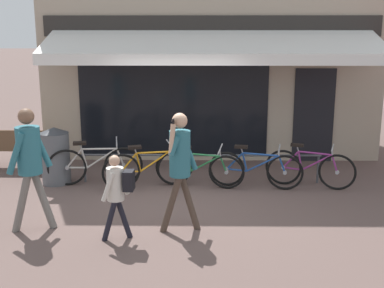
{
  "coord_description": "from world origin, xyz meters",
  "views": [
    {
      "loc": [
        0.43,
        -7.74,
        2.88
      ],
      "look_at": [
        0.32,
        0.09,
        1.05
      ],
      "focal_mm": 45.0,
      "sensor_mm": 36.0,
      "label": 1
    }
  ],
  "objects_px": {
    "bicycle_green": "(199,169)",
    "pedestrian_second_adult": "(29,156)",
    "bicycle_silver": "(95,165)",
    "bicycle_orange": "(148,168)",
    "pedestrian_adult": "(180,158)",
    "pedestrian_child": "(118,187)",
    "bicycle_purple": "(310,168)",
    "bicycle_blue": "(255,169)",
    "litter_bin": "(55,155)",
    "park_bench": "(9,148)"
  },
  "relations": [
    {
      "from": "bicycle_green",
      "to": "bicycle_purple",
      "type": "height_order",
      "value": "bicycle_green"
    },
    {
      "from": "bicycle_orange",
      "to": "bicycle_blue",
      "type": "xyz_separation_m",
      "value": [
        2.0,
        0.02,
        -0.01
      ]
    },
    {
      "from": "bicycle_green",
      "to": "bicycle_blue",
      "type": "bearing_deg",
      "value": 11.01
    },
    {
      "from": "bicycle_green",
      "to": "pedestrian_second_adult",
      "type": "distance_m",
      "value": 3.27
    },
    {
      "from": "bicycle_green",
      "to": "pedestrian_child",
      "type": "bearing_deg",
      "value": -104.25
    },
    {
      "from": "park_bench",
      "to": "pedestrian_second_adult",
      "type": "bearing_deg",
      "value": -62.92
    },
    {
      "from": "pedestrian_adult",
      "to": "park_bench",
      "type": "relative_size",
      "value": 1.11
    },
    {
      "from": "bicycle_silver",
      "to": "bicycle_orange",
      "type": "bearing_deg",
      "value": -19.57
    },
    {
      "from": "bicycle_silver",
      "to": "bicycle_green",
      "type": "height_order",
      "value": "bicycle_silver"
    },
    {
      "from": "pedestrian_adult",
      "to": "park_bench",
      "type": "height_order",
      "value": "pedestrian_adult"
    },
    {
      "from": "pedestrian_second_adult",
      "to": "park_bench",
      "type": "height_order",
      "value": "pedestrian_second_adult"
    },
    {
      "from": "pedestrian_adult",
      "to": "litter_bin",
      "type": "bearing_deg",
      "value": -34.72
    },
    {
      "from": "bicycle_orange",
      "to": "bicycle_purple",
      "type": "relative_size",
      "value": 1.06
    },
    {
      "from": "pedestrian_second_adult",
      "to": "pedestrian_adult",
      "type": "bearing_deg",
      "value": -174.71
    },
    {
      "from": "bicycle_silver",
      "to": "pedestrian_second_adult",
      "type": "bearing_deg",
      "value": -112.32
    },
    {
      "from": "bicycle_green",
      "to": "park_bench",
      "type": "xyz_separation_m",
      "value": [
        -4.06,
        1.25,
        0.1
      ]
    },
    {
      "from": "pedestrian_adult",
      "to": "pedestrian_child",
      "type": "xyz_separation_m",
      "value": [
        -0.86,
        -0.32,
        -0.33
      ]
    },
    {
      "from": "pedestrian_second_adult",
      "to": "litter_bin",
      "type": "bearing_deg",
      "value": -76.75
    },
    {
      "from": "bicycle_silver",
      "to": "litter_bin",
      "type": "distance_m",
      "value": 0.81
    },
    {
      "from": "bicycle_orange",
      "to": "bicycle_green",
      "type": "height_order",
      "value": "bicycle_orange"
    },
    {
      "from": "bicycle_blue",
      "to": "litter_bin",
      "type": "height_order",
      "value": "litter_bin"
    },
    {
      "from": "pedestrian_second_adult",
      "to": "litter_bin",
      "type": "height_order",
      "value": "pedestrian_second_adult"
    },
    {
      "from": "bicycle_orange",
      "to": "litter_bin",
      "type": "xyz_separation_m",
      "value": [
        -1.82,
        0.28,
        0.17
      ]
    },
    {
      "from": "bicycle_purple",
      "to": "park_bench",
      "type": "distance_m",
      "value": 6.26
    },
    {
      "from": "bicycle_purple",
      "to": "pedestrian_second_adult",
      "type": "relative_size",
      "value": 0.87
    },
    {
      "from": "bicycle_green",
      "to": "bicycle_purple",
      "type": "bearing_deg",
      "value": 13.2
    },
    {
      "from": "bicycle_blue",
      "to": "litter_bin",
      "type": "bearing_deg",
      "value": -171.72
    },
    {
      "from": "bicycle_blue",
      "to": "pedestrian_second_adult",
      "type": "height_order",
      "value": "pedestrian_second_adult"
    },
    {
      "from": "litter_bin",
      "to": "park_bench",
      "type": "bearing_deg",
      "value": 142.1
    },
    {
      "from": "bicycle_purple",
      "to": "pedestrian_second_adult",
      "type": "height_order",
      "value": "pedestrian_second_adult"
    },
    {
      "from": "bicycle_blue",
      "to": "bicycle_purple",
      "type": "distance_m",
      "value": 1.03
    },
    {
      "from": "bicycle_silver",
      "to": "bicycle_blue",
      "type": "bearing_deg",
      "value": -12.97
    },
    {
      "from": "pedestrian_child",
      "to": "park_bench",
      "type": "relative_size",
      "value": 0.77
    },
    {
      "from": "bicycle_green",
      "to": "bicycle_blue",
      "type": "relative_size",
      "value": 0.97
    },
    {
      "from": "bicycle_purple",
      "to": "bicycle_green",
      "type": "bearing_deg",
      "value": -159.39
    },
    {
      "from": "bicycle_green",
      "to": "bicycle_blue",
      "type": "xyz_separation_m",
      "value": [
        1.05,
        -0.01,
        0.01
      ]
    },
    {
      "from": "pedestrian_adult",
      "to": "bicycle_purple",
      "type": "bearing_deg",
      "value": -131.25
    },
    {
      "from": "bicycle_silver",
      "to": "bicycle_orange",
      "type": "xyz_separation_m",
      "value": [
        1.04,
        -0.17,
        -0.01
      ]
    },
    {
      "from": "bicycle_purple",
      "to": "pedestrian_adult",
      "type": "height_order",
      "value": "pedestrian_adult"
    },
    {
      "from": "bicycle_blue",
      "to": "pedestrian_second_adult",
      "type": "relative_size",
      "value": 0.95
    },
    {
      "from": "bicycle_orange",
      "to": "bicycle_purple",
      "type": "distance_m",
      "value": 3.04
    },
    {
      "from": "bicycle_silver",
      "to": "bicycle_purple",
      "type": "height_order",
      "value": "bicycle_silver"
    },
    {
      "from": "bicycle_orange",
      "to": "pedestrian_adult",
      "type": "xyz_separation_m",
      "value": [
        0.67,
        -1.98,
        0.73
      ]
    },
    {
      "from": "bicycle_silver",
      "to": "litter_bin",
      "type": "height_order",
      "value": "litter_bin"
    },
    {
      "from": "bicycle_orange",
      "to": "park_bench",
      "type": "height_order",
      "value": "bicycle_orange"
    },
    {
      "from": "bicycle_green",
      "to": "park_bench",
      "type": "distance_m",
      "value": 4.25
    },
    {
      "from": "pedestrian_child",
      "to": "pedestrian_second_adult",
      "type": "distance_m",
      "value": 1.4
    },
    {
      "from": "bicycle_orange",
      "to": "pedestrian_second_adult",
      "type": "relative_size",
      "value": 0.93
    },
    {
      "from": "bicycle_purple",
      "to": "bicycle_silver",
      "type": "bearing_deg",
      "value": -162.15
    },
    {
      "from": "bicycle_silver",
      "to": "pedestrian_child",
      "type": "xyz_separation_m",
      "value": [
        0.85,
        -2.48,
        0.38
      ]
    }
  ]
}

